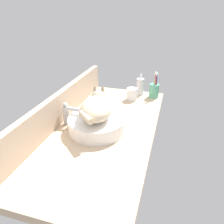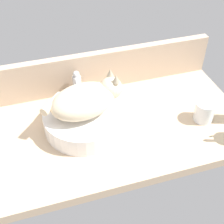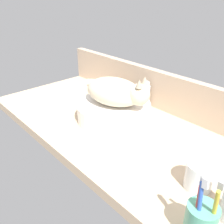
% 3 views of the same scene
% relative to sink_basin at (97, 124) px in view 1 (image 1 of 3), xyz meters
% --- Properties ---
extents(ground_plane, '(1.23, 0.57, 0.04)m').
position_rel_sink_basin_xyz_m(ground_plane, '(0.03, -0.03, -0.06)').
color(ground_plane, '#D1B28E').
extents(backsplash_panel, '(1.23, 0.04, 0.18)m').
position_rel_sink_basin_xyz_m(backsplash_panel, '(0.03, 0.24, 0.05)').
color(backsplash_panel, tan).
rests_on(backsplash_panel, ground_plane).
extents(sink_basin, '(0.32, 0.32, 0.08)m').
position_rel_sink_basin_xyz_m(sink_basin, '(0.00, 0.00, 0.00)').
color(sink_basin, white).
rests_on(sink_basin, ground_plane).
extents(cat, '(0.32, 0.22, 0.14)m').
position_rel_sink_basin_xyz_m(cat, '(0.01, 0.00, 0.10)').
color(cat, beige).
rests_on(cat, sink_basin).
extents(faucet, '(0.04, 0.12, 0.14)m').
position_rel_sink_basin_xyz_m(faucet, '(0.01, 0.18, 0.03)').
color(faucet, silver).
rests_on(faucet, ground_plane).
extents(soap_dispenser, '(0.06, 0.06, 0.16)m').
position_rel_sink_basin_xyz_m(soap_dispenser, '(0.58, -0.14, 0.02)').
color(soap_dispenser, silver).
rests_on(soap_dispenser, ground_plane).
extents(toothbrush_cup, '(0.07, 0.07, 0.19)m').
position_rel_sink_basin_xyz_m(toothbrush_cup, '(0.56, -0.25, 0.02)').
color(toothbrush_cup, '#5BB28E').
rests_on(toothbrush_cup, ground_plane).
extents(water_glass, '(0.08, 0.08, 0.08)m').
position_rel_sink_basin_xyz_m(water_glass, '(0.47, -0.10, -0.00)').
color(water_glass, white).
rests_on(water_glass, ground_plane).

